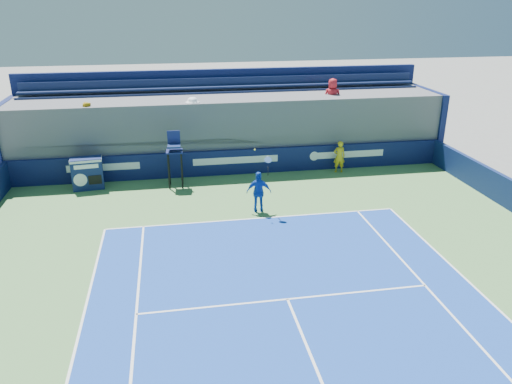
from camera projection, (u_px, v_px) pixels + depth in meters
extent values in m
imported|color=gold|center=(339.00, 157.00, 23.65)|extent=(0.58, 0.41, 1.54)
cube|color=white|center=(254.00, 219.00, 18.89)|extent=(10.97, 0.07, 0.00)
cube|color=white|center=(287.00, 299.00, 13.86)|extent=(8.23, 0.07, 0.00)
cube|color=#0B1342|center=(236.00, 162.00, 23.46)|extent=(20.40, 0.20, 1.20)
cube|color=white|center=(103.00, 167.00, 22.36)|extent=(3.20, 0.01, 0.32)
cube|color=white|center=(236.00, 160.00, 23.32)|extent=(4.00, 0.01, 0.32)
cube|color=white|center=(348.00, 154.00, 24.20)|extent=(3.60, 0.01, 0.32)
cylinder|color=white|center=(314.00, 156.00, 23.93)|extent=(0.44, 0.01, 0.44)
cube|color=#0E1A4A|center=(87.00, 173.00, 21.65)|extent=(1.37, 0.84, 1.40)
cube|color=silver|center=(86.00, 160.00, 21.42)|extent=(1.39, 0.86, 0.10)
cylinder|color=silver|center=(80.00, 180.00, 21.31)|extent=(0.56, 0.08, 0.56)
cube|color=black|center=(95.00, 180.00, 21.48)|extent=(0.55, 0.08, 0.40)
cube|color=white|center=(86.00, 167.00, 21.18)|extent=(1.00, 0.12, 0.18)
cylinder|color=black|center=(169.00, 172.00, 21.53)|extent=(0.07, 0.07, 1.60)
cylinder|color=black|center=(182.00, 171.00, 21.60)|extent=(0.07, 0.07, 1.60)
cylinder|color=black|center=(169.00, 168.00, 22.05)|extent=(0.07, 0.07, 1.60)
cylinder|color=black|center=(182.00, 167.00, 22.11)|extent=(0.07, 0.07, 1.60)
cube|color=#0E1648|center=(174.00, 151.00, 21.52)|extent=(0.73, 0.73, 0.06)
cube|color=navy|center=(174.00, 146.00, 21.34)|extent=(0.57, 0.48, 0.08)
cube|color=#151A4F|center=(174.00, 137.00, 21.56)|extent=(0.55, 0.09, 0.60)
imported|color=#1647B3|center=(259.00, 192.00, 19.25)|extent=(1.01, 0.56, 1.63)
cylinder|color=black|center=(268.00, 171.00, 18.86)|extent=(0.07, 0.16, 0.39)
torus|color=#BCBCC1|center=(268.00, 160.00, 18.62)|extent=(0.31, 0.19, 0.29)
cylinder|color=silver|center=(268.00, 160.00, 18.62)|extent=(0.26, 0.14, 0.24)
sphere|color=yellow|center=(255.00, 150.00, 18.54)|extent=(0.07, 0.07, 0.07)
cube|color=#59595F|center=(230.00, 130.00, 24.80)|extent=(20.40, 3.60, 3.38)
cube|color=#59595F|center=(234.00, 141.00, 23.64)|extent=(20.40, 0.90, 0.55)
cube|color=#121E44|center=(234.00, 132.00, 23.38)|extent=(20.00, 0.45, 0.08)
cube|color=#121E44|center=(233.00, 126.00, 23.53)|extent=(20.00, 0.06, 0.45)
cube|color=#59595F|center=(231.00, 125.00, 24.27)|extent=(20.40, 0.90, 0.55)
cube|color=#121E44|center=(231.00, 116.00, 24.00)|extent=(20.00, 0.45, 0.08)
cube|color=#121E44|center=(230.00, 111.00, 24.16)|extent=(20.00, 0.06, 0.45)
cube|color=#59595F|center=(229.00, 110.00, 24.89)|extent=(20.40, 0.90, 0.55)
cube|color=#121E44|center=(229.00, 101.00, 24.63)|extent=(20.00, 0.45, 0.08)
cube|color=#121E44|center=(228.00, 96.00, 24.78)|extent=(20.00, 0.06, 0.45)
cube|color=#59595F|center=(226.00, 96.00, 25.52)|extent=(20.40, 0.90, 0.55)
cube|color=#121E44|center=(226.00, 87.00, 25.25)|extent=(20.00, 0.45, 0.08)
cube|color=#121E44|center=(226.00, 82.00, 25.41)|extent=(20.00, 0.06, 0.45)
cube|color=#0C1647|center=(225.00, 111.00, 26.40)|extent=(20.80, 0.30, 4.40)
cube|color=#0C1647|center=(9.00, 139.00, 23.14)|extent=(0.30, 3.90, 3.40)
cube|color=#0C1647|center=(424.00, 121.00, 26.45)|extent=(0.30, 3.90, 3.40)
imported|color=gold|center=(88.00, 122.00, 22.12)|extent=(1.01, 0.87, 1.79)
imported|color=white|center=(193.00, 117.00, 22.85)|extent=(1.20, 0.70, 1.85)
imported|color=red|center=(332.00, 97.00, 24.59)|extent=(0.97, 0.71, 1.83)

